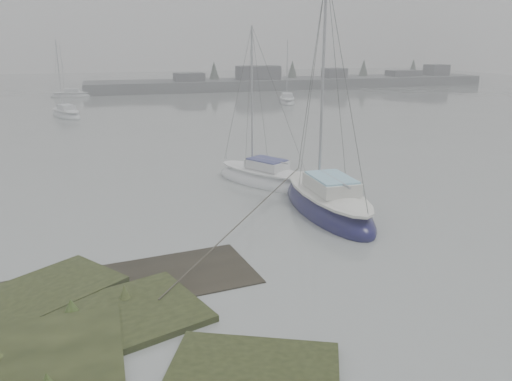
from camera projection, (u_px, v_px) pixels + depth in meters
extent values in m
plane|color=slate|center=(130.00, 132.00, 37.99)|extent=(160.00, 160.00, 0.00)
cube|color=#4C4F51|center=(294.00, 84.00, 74.48)|extent=(60.00, 8.00, 1.60)
cube|color=#424247|center=(189.00, 81.00, 68.79)|extent=(4.00, 3.00, 2.20)
cube|color=#424247|center=(258.00, 77.00, 71.51)|extent=(6.00, 3.00, 3.00)
cube|color=#424247|center=(334.00, 77.00, 75.00)|extent=(3.00, 3.00, 2.50)
cube|color=#424247|center=(403.00, 77.00, 78.48)|extent=(5.00, 3.00, 2.00)
cube|color=#424247|center=(436.00, 73.00, 80.07)|extent=(3.00, 3.00, 2.80)
cone|color=#384238|center=(214.00, 74.00, 71.52)|extent=(2.00, 2.00, 3.50)
cone|color=#384238|center=(292.00, 72.00, 74.93)|extent=(2.00, 2.00, 3.50)
cone|color=#384238|center=(363.00, 71.00, 78.35)|extent=(2.00, 2.00, 3.50)
cone|color=#384238|center=(413.00, 70.00, 80.90)|extent=(2.00, 2.00, 3.50)
ellipsoid|color=#0F0E39|center=(327.00, 208.00, 20.31)|extent=(2.42, 7.08, 1.71)
ellipsoid|color=silver|center=(328.00, 192.00, 20.11)|extent=(1.95, 6.17, 0.48)
cube|color=silver|center=(331.00, 184.00, 19.71)|extent=(1.55, 2.44, 0.50)
cube|color=#87BDD6|center=(332.00, 177.00, 19.63)|extent=(1.44, 2.24, 0.08)
cylinder|color=#939399|center=(323.00, 80.00, 19.69)|extent=(0.11, 0.11, 8.05)
cylinder|color=#939399|center=(334.00, 179.00, 19.45)|extent=(0.13, 2.82, 0.09)
ellipsoid|color=white|center=(263.00, 181.00, 24.37)|extent=(4.47, 5.77, 1.37)
ellipsoid|color=silver|center=(263.00, 170.00, 24.22)|extent=(3.78, 4.96, 0.39)
cube|color=silver|center=(267.00, 164.00, 23.97)|extent=(2.02, 2.27, 0.40)
cube|color=navy|center=(267.00, 160.00, 23.90)|extent=(1.87, 2.09, 0.06)
cylinder|color=#939399|center=(252.00, 96.00, 23.68)|extent=(0.09, 0.09, 6.42)
cylinder|color=#939399|center=(269.00, 160.00, 23.80)|extent=(1.22, 1.97, 0.07)
ellipsoid|color=silver|center=(66.00, 116.00, 45.61)|extent=(3.64, 5.47, 1.27)
ellipsoid|color=silver|center=(66.00, 111.00, 45.46)|extent=(3.06, 4.72, 0.36)
cube|color=silver|center=(66.00, 107.00, 45.21)|extent=(1.73, 2.08, 0.37)
cube|color=#B6BBC4|center=(66.00, 105.00, 45.15)|extent=(1.61, 1.92, 0.06)
cylinder|color=#939399|center=(59.00, 74.00, 45.02)|extent=(0.08, 0.08, 5.96)
cylinder|color=#939399|center=(67.00, 105.00, 45.04)|extent=(0.89, 1.94, 0.07)
ellipsoid|color=#A7ADB0|center=(287.00, 102.00, 55.76)|extent=(3.12, 5.49, 1.27)
ellipsoid|color=silver|center=(287.00, 98.00, 55.61)|extent=(2.60, 4.75, 0.36)
cube|color=silver|center=(287.00, 95.00, 55.31)|extent=(1.58, 2.03, 0.37)
cube|color=#B1B7BE|center=(287.00, 93.00, 55.25)|extent=(1.46, 1.87, 0.06)
cylinder|color=#939399|center=(287.00, 68.00, 55.33)|extent=(0.08, 0.08, 5.97)
cylinder|color=#939399|center=(287.00, 93.00, 55.11)|extent=(0.65, 2.02, 0.07)
ellipsoid|color=#B6BBBF|center=(70.00, 97.00, 61.77)|extent=(4.90, 2.16, 1.15)
ellipsoid|color=silver|center=(70.00, 93.00, 61.63)|extent=(4.25, 1.77, 0.32)
cube|color=silver|center=(71.00, 90.00, 61.58)|extent=(1.74, 1.22, 0.34)
cube|color=silver|center=(71.00, 89.00, 61.53)|extent=(1.60, 1.13, 0.05)
cylinder|color=#939399|center=(62.00, 68.00, 60.69)|extent=(0.07, 0.07, 5.41)
cylinder|color=#939399|center=(72.00, 89.00, 61.55)|extent=(1.88, 0.31, 0.06)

